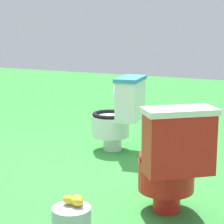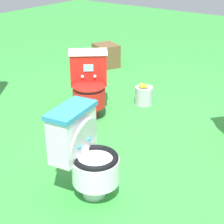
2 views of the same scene
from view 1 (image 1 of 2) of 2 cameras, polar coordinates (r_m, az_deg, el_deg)
name	(u,v)px [view 1 (image 1 of 2)]	position (r m, az deg, el deg)	size (l,w,h in m)	color
ground	(72,188)	(3.34, -5.24, -9.90)	(14.00, 14.00, 0.00)	green
toilet_white	(120,113)	(4.19, 1.00, -0.14)	(0.55, 0.47, 0.73)	white
toilet_red	(172,160)	(2.79, 7.79, -6.27)	(0.62, 0.64, 0.73)	red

